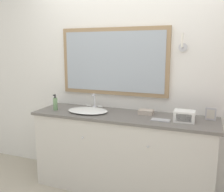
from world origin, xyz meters
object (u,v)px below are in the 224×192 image
at_px(appliance_box, 184,116).
at_px(picture_frame, 211,114).
at_px(sink_basin, 88,110).
at_px(soap_bottle, 55,104).

height_order(appliance_box, picture_frame, picture_frame).
xyz_separation_m(sink_basin, picture_frame, (1.30, 0.14, 0.04)).
height_order(sink_basin, soap_bottle, soap_bottle).
bearing_deg(soap_bottle, sink_basin, 8.47).
xyz_separation_m(soap_bottle, appliance_box, (1.46, 0.05, -0.02)).
xyz_separation_m(sink_basin, appliance_box, (1.06, -0.01, 0.04)).
relative_size(sink_basin, picture_frame, 3.68).
bearing_deg(picture_frame, appliance_box, -148.50).
bearing_deg(picture_frame, sink_basin, -173.94).
relative_size(soap_bottle, picture_frame, 1.47).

